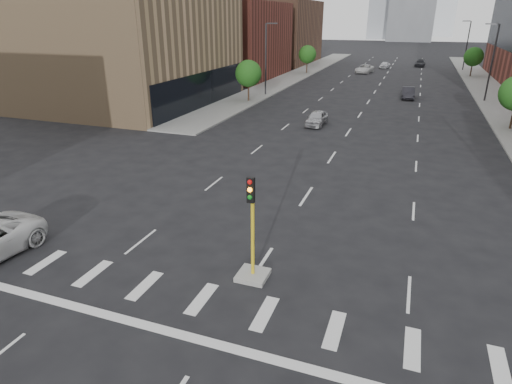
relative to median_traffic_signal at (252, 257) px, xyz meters
The scene contains 17 objects.
sidewalk_left_far 66.75m from the median_traffic_signal, 102.99° to the left, with size 5.00×92.00×0.15m, color gray.
sidewalk_right_far 66.75m from the median_traffic_signal, 77.01° to the left, with size 5.00×92.00×0.15m, color gray.
building_left_mid 41.90m from the median_traffic_signal, 131.55° to the left, with size 20.00×24.00×14.00m, color tan.
building_left_far_a 63.52m from the median_traffic_signal, 115.74° to the left, with size 20.00×22.00×12.00m, color brown.
building_left_far_b 87.64m from the median_traffic_signal, 108.32° to the left, with size 20.00×24.00×13.00m, color brown.
median_traffic_signal is the anchor object (origin of this frame).
streetlight_right_a 48.12m from the median_traffic_signal, 73.76° to the left, with size 1.60×0.22×9.07m.
streetlight_right_b 82.23m from the median_traffic_signal, 80.60° to the left, with size 1.60×0.22×9.07m.
streetlight_left 43.36m from the median_traffic_signal, 108.10° to the left, with size 1.60×0.22×9.07m.
tree_left_near 38.73m from the median_traffic_signal, 111.23° to the left, with size 3.20×3.20×4.85m.
tree_left_far 67.54m from the median_traffic_signal, 101.97° to the left, with size 3.20×3.20×4.85m.
tree_right_far 72.44m from the median_traffic_signal, 78.85° to the left, with size 3.20×3.20×4.85m.
car_near_left 26.95m from the median_traffic_signal, 97.16° to the left, with size 1.63×4.06×1.38m, color #A7A7AB.
car_mid_right 45.35m from the median_traffic_signal, 84.34° to the left, with size 1.52×4.35×1.43m, color black.
car_far_left 70.65m from the median_traffic_signal, 93.31° to the left, with size 2.47×5.36×1.49m, color silver.
car_deep_right 85.92m from the median_traffic_signal, 86.26° to the left, with size 1.96×4.81×1.40m, color black.
car_distant 79.89m from the median_traffic_signal, 90.81° to the left, with size 1.56×3.88×1.32m, color silver.
Camera 1 is at (5.18, -4.79, 9.82)m, focal length 30.00 mm.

